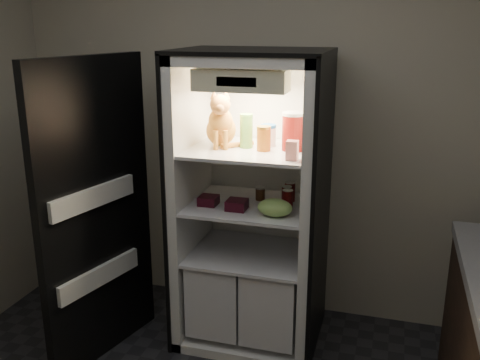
# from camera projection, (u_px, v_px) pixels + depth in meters

# --- Properties ---
(room_shell) EXTENTS (3.60, 3.60, 3.60)m
(room_shell) POSITION_uv_depth(u_px,v_px,m) (154.00, 140.00, 1.91)
(room_shell) COLOR white
(room_shell) RESTS_ON floor
(refrigerator) EXTENTS (0.90, 0.72, 1.88)m
(refrigerator) POSITION_uv_depth(u_px,v_px,m) (253.00, 222.00, 3.42)
(refrigerator) COLOR white
(refrigerator) RESTS_ON floor
(fridge_door) EXTENTS (0.27, 0.86, 1.85)m
(fridge_door) POSITION_uv_depth(u_px,v_px,m) (96.00, 216.00, 3.19)
(fridge_door) COLOR black
(fridge_door) RESTS_ON floor
(tabby_cat) EXTENTS (0.33, 0.36, 0.36)m
(tabby_cat) POSITION_uv_depth(u_px,v_px,m) (221.00, 124.00, 3.25)
(tabby_cat) COLOR #C46119
(tabby_cat) RESTS_ON refrigerator
(parmesan_shaker) EXTENTS (0.08, 0.08, 0.21)m
(parmesan_shaker) POSITION_uv_depth(u_px,v_px,m) (246.00, 131.00, 3.22)
(parmesan_shaker) COLOR green
(parmesan_shaker) RESTS_ON refrigerator
(mayo_tub) EXTENTS (0.10, 0.10, 0.13)m
(mayo_tub) POSITION_uv_depth(u_px,v_px,m) (268.00, 135.00, 3.27)
(mayo_tub) COLOR white
(mayo_tub) RESTS_ON refrigerator
(salsa_jar) EXTENTS (0.08, 0.08, 0.15)m
(salsa_jar) POSITION_uv_depth(u_px,v_px,m) (264.00, 138.00, 3.15)
(salsa_jar) COLOR maroon
(salsa_jar) RESTS_ON refrigerator
(pepper_jar) EXTENTS (0.13, 0.13, 0.23)m
(pepper_jar) POSITION_uv_depth(u_px,v_px,m) (293.00, 131.00, 3.15)
(pepper_jar) COLOR maroon
(pepper_jar) RESTS_ON refrigerator
(cream_carton) EXTENTS (0.06, 0.06, 0.11)m
(cream_carton) POSITION_uv_depth(u_px,v_px,m) (292.00, 150.00, 2.95)
(cream_carton) COLOR silver
(cream_carton) RESTS_ON refrigerator
(soda_can_a) EXTENTS (0.07, 0.07, 0.12)m
(soda_can_a) POSITION_uv_depth(u_px,v_px,m) (290.00, 192.00, 3.35)
(soda_can_a) COLOR black
(soda_can_a) RESTS_ON refrigerator
(soda_can_b) EXTENTS (0.06, 0.06, 0.12)m
(soda_can_b) POSITION_uv_depth(u_px,v_px,m) (287.00, 195.00, 3.29)
(soda_can_b) COLOR black
(soda_can_b) RESTS_ON refrigerator
(soda_can_c) EXTENTS (0.07, 0.07, 0.12)m
(soda_can_c) POSITION_uv_depth(u_px,v_px,m) (288.00, 199.00, 3.21)
(soda_can_c) COLOR black
(soda_can_c) RESTS_ON refrigerator
(condiment_jar) EXTENTS (0.06, 0.06, 0.08)m
(condiment_jar) POSITION_uv_depth(u_px,v_px,m) (260.00, 193.00, 3.38)
(condiment_jar) COLOR #502D16
(condiment_jar) RESTS_ON refrigerator
(grape_bag) EXTENTS (0.21, 0.15, 0.10)m
(grape_bag) POSITION_uv_depth(u_px,v_px,m) (275.00, 208.00, 3.09)
(grape_bag) COLOR #88C65C
(grape_bag) RESTS_ON refrigerator
(berry_box_left) EXTENTS (0.11, 0.11, 0.06)m
(berry_box_left) POSITION_uv_depth(u_px,v_px,m) (209.00, 200.00, 3.29)
(berry_box_left) COLOR #440B19
(berry_box_left) RESTS_ON refrigerator
(berry_box_right) EXTENTS (0.12, 0.12, 0.06)m
(berry_box_right) POSITION_uv_depth(u_px,v_px,m) (237.00, 205.00, 3.21)
(berry_box_right) COLOR #440B19
(berry_box_right) RESTS_ON refrigerator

